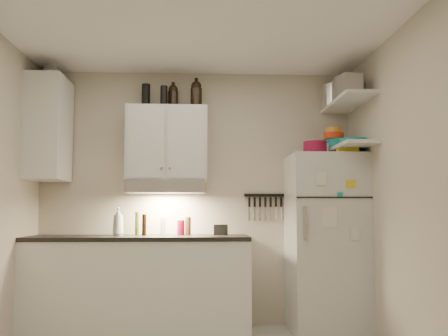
{
  "coord_description": "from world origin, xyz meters",
  "views": [
    {
      "loc": [
        0.03,
        -3.65,
        1.15
      ],
      "look_at": [
        0.25,
        0.9,
        1.55
      ],
      "focal_mm": 40.0,
      "sensor_mm": 36.0,
      "label": 1
    }
  ],
  "objects": [
    {
      "name": "bowl_orange",
      "position": [
        1.37,
        1.25,
        1.91
      ],
      "size": [
        0.2,
        0.2,
        0.06
      ],
      "primitive_type": "cylinder",
      "color": "red",
      "rests_on": "bowl_teal"
    },
    {
      "name": "tin_b",
      "position": [
        1.39,
        0.76,
        2.31
      ],
      "size": [
        0.21,
        0.21,
        0.18
      ],
      "primitive_type": "cube",
      "rotation": [
        0.0,
        0.0,
        0.15
      ],
      "color": "#AAAAAD",
      "rests_on": "shelf_hi"
    },
    {
      "name": "range_hood",
      "position": [
        -0.3,
        1.27,
        1.39
      ],
      "size": [
        0.76,
        0.46,
        0.12
      ],
      "primitive_type": "cube",
      "color": "silver",
      "rests_on": "back_wall"
    },
    {
      "name": "tin_a",
      "position": [
        1.42,
        1.0,
        2.32
      ],
      "size": [
        0.23,
        0.21,
        0.21
      ],
      "primitive_type": "cube",
      "rotation": [
        0.0,
        0.0,
        -0.08
      ],
      "color": "#AAAAAD",
      "rests_on": "shelf_hi"
    },
    {
      "name": "dutch_oven",
      "position": [
        1.15,
        1.13,
        1.77
      ],
      "size": [
        0.24,
        0.24,
        0.13
      ],
      "primitive_type": "cylinder",
      "rotation": [
        0.0,
        0.0,
        0.06
      ],
      "color": "maroon",
      "rests_on": "fridge"
    },
    {
      "name": "growler_a",
      "position": [
        -0.25,
        1.39,
        2.33
      ],
      "size": [
        0.14,
        0.14,
        0.25
      ],
      "primitive_type": null,
      "rotation": [
        0.0,
        0.0,
        -0.42
      ],
      "color": "black",
      "rests_on": "upper_cabinet"
    },
    {
      "name": "right_wall",
      "position": [
        1.61,
        0.0,
        1.3
      ],
      "size": [
        0.02,
        3.0,
        2.6
      ],
      "primitive_type": "cube",
      "color": "beige",
      "rests_on": "ground"
    },
    {
      "name": "book_stack",
      "position": [
        1.45,
        1.02,
        1.74
      ],
      "size": [
        0.29,
        0.31,
        0.09
      ],
      "primitive_type": "cube",
      "rotation": [
        0.0,
        0.0,
        -0.4
      ],
      "color": "yellow",
      "rests_on": "fridge"
    },
    {
      "name": "red_jar",
      "position": [
        -0.16,
        1.3,
        0.99
      ],
      "size": [
        0.08,
        0.08,
        0.15
      ],
      "primitive_type": "cylinder",
      "rotation": [
        0.0,
        0.0,
        0.12
      ],
      "color": "maroon",
      "rests_on": "countertop"
    },
    {
      "name": "spice_jar",
      "position": [
        1.25,
        1.12,
        1.76
      ],
      "size": [
        0.08,
        0.08,
        0.11
      ],
      "primitive_type": "cylinder",
      "rotation": [
        0.0,
        0.0,
        -0.22
      ],
      "color": "silver",
      "rests_on": "fridge"
    },
    {
      "name": "countertop",
      "position": [
        -0.55,
        1.2,
        0.9
      ],
      "size": [
        2.1,
        0.62,
        0.04
      ],
      "primitive_type": "cube",
      "color": "black",
      "rests_on": "base_cabinet"
    },
    {
      "name": "caddy",
      "position": [
        0.24,
        1.32,
        0.97
      ],
      "size": [
        0.14,
        0.12,
        0.1
      ],
      "primitive_type": "cube",
      "rotation": [
        0.0,
        0.0,
        -0.34
      ],
      "color": "black",
      "rests_on": "countertop"
    },
    {
      "name": "side_cabinet",
      "position": [
        -1.44,
        1.2,
        1.95
      ],
      "size": [
        0.33,
        0.55,
        1.0
      ],
      "primitive_type": "cube",
      "color": "white",
      "rests_on": "left_wall"
    },
    {
      "name": "fridge",
      "position": [
        1.25,
        1.16,
        0.85
      ],
      "size": [
        0.7,
        0.68,
        1.7
      ],
      "primitive_type": "cube",
      "color": "silver",
      "rests_on": "floor"
    },
    {
      "name": "stock_pot",
      "position": [
        1.41,
        1.29,
        2.32
      ],
      "size": [
        0.34,
        0.34,
        0.22
      ],
      "primitive_type": "cylinder",
      "rotation": [
        0.0,
        0.0,
        0.12
      ],
      "color": "silver",
      "rests_on": "shelf_hi"
    },
    {
      "name": "soap_bottle",
      "position": [
        -0.76,
        1.26,
        1.07
      ],
      "size": [
        0.12,
        0.12,
        0.3
      ],
      "primitive_type": "imported",
      "rotation": [
        0.0,
        0.0,
        -0.0
      ],
      "color": "white",
      "rests_on": "countertop"
    },
    {
      "name": "bowl_teal",
      "position": [
        1.41,
        1.28,
        1.83
      ],
      "size": [
        0.26,
        0.26,
        0.1
      ],
      "primitive_type": "cylinder",
      "color": "teal",
      "rests_on": "shelf_lo"
    },
    {
      "name": "ceiling",
      "position": [
        0.0,
        0.0,
        2.61
      ],
      "size": [
        3.2,
        3.0,
        0.02
      ],
      "primitive_type": "cube",
      "color": "white",
      "rests_on": "ground"
    },
    {
      "name": "shelf_hi",
      "position": [
        1.45,
        1.02,
        2.2
      ],
      "size": [
        0.3,
        0.95,
        0.03
      ],
      "primitive_type": "cube",
      "color": "white",
      "rests_on": "right_wall"
    },
    {
      "name": "growler_b",
      "position": [
        -0.01,
        1.32,
        2.34
      ],
      "size": [
        0.15,
        0.15,
        0.28
      ],
      "primitive_type": null,
      "rotation": [
        0.0,
        0.0,
        -0.34
      ],
      "color": "black",
      "rests_on": "upper_cabinet"
    },
    {
      "name": "back_wall",
      "position": [
        0.0,
        1.51,
        1.3
      ],
      "size": [
        3.2,
        0.02,
        2.6
      ],
      "primitive_type": "cube",
      "color": "beige",
      "rests_on": "ground"
    },
    {
      "name": "clear_bottle",
      "position": [
        -0.33,
        1.33,
        1.0
      ],
      "size": [
        0.07,
        0.07,
        0.17
      ],
      "primitive_type": "cylinder",
      "rotation": [
        0.0,
        0.0,
        0.26
      ],
      "color": "silver",
      "rests_on": "countertop"
    },
    {
      "name": "vinegar_bottle",
      "position": [
        -0.51,
        1.24,
        1.02
      ],
      "size": [
        0.05,
        0.05,
        0.21
      ],
      "primitive_type": "cylinder",
      "rotation": [
        0.0,
        0.0,
        0.26
      ],
      "color": "black",
      "rests_on": "countertop"
    },
    {
      "name": "plates",
      "position": [
        1.49,
        0.99,
        1.81
      ],
      "size": [
        0.27,
        0.27,
        0.07
      ],
      "primitive_type": "cylinder",
      "rotation": [
        0.0,
        0.0,
        0.01
      ],
      "color": "teal",
      "rests_on": "shelf_lo"
    },
    {
      "name": "pepper_mill",
      "position": [
        -0.08,
        1.3,
        1.01
      ],
      "size": [
        0.06,
        0.06,
        0.18
      ],
      "primitive_type": "cylinder",
      "rotation": [
        0.0,
        0.0,
        0.1
      ],
      "color": "brown",
      "rests_on": "countertop"
    },
    {
      "name": "upper_cabinet",
      "position": [
        -0.3,
        1.33,
        1.83
      ],
      "size": [
        0.8,
        0.33,
        0.75
      ],
      "primitive_type": "cube",
      "color": "white",
      "rests_on": "back_wall"
    },
    {
      "name": "bowl_yellow",
      "position": [
        1.37,
        1.25,
        1.96
      ],
      "size": [
        0.16,
        0.16,
        0.05
      ],
      "primitive_type": "cylinder",
      "color": "orange",
      "rests_on": "bowl_orange"
    },
    {
      "name": "side_jar",
      "position": [
        -1.47,
        1.32,
        2.54
      ],
      "size": [
        0.14,
        0.14,
        0.18
      ],
      "primitive_type": "cylinder",
      "rotation": [
        0.0,
        0.0,
        -0.03
      ],
      "color": "silver",
      "rests_on": "side_cabinet"
    },
    {
      "name": "oil_bottle",
      "position": [
        -0.59,
        1.34,
        1.03
      ],
      "size": [
        0.06,
        0.06,
        0.23
      ],
      "primitive_type": "cylinder",
      "rotation": [
        0.0,
        0.0,
        0.41
      ],
      "color": "#455615",
      "rests_on": "countertop"
    },
    {
      "name": "thermos_b",
      "position": [
        -0.53,
        1.4,
        2.33
      ],
      "size": [
        0.09,
        0.09,
        0.25
      ],
      "primitive_type": "cylinder",
      "rotation": [
        0.0,
        0.0,
        -0.02
      ],
      "color": "black",
      "rests_on": "upper_cabinet"
    },
    {
      "name": "base_cabinet",
      "position": [
        -0.55,
        1.2,
        0.44
      ],
      "size": [
        2.1,
        0.6,
        0.88
      ],
      "primitive_type": "cube",
      "color": "white",
      "rests_on": "floor"
    },
    {
      "name": "thermos_a",
      "position": [
        -0.33,
        1.29,
        2.3
      ],
      "size": [
        0.09,
        0.09,
        0.21
      ],
      "primitive_type": "cylinder",
      "rotation": [
        0.0,
        0.0,
        -0.39
      ],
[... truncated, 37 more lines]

